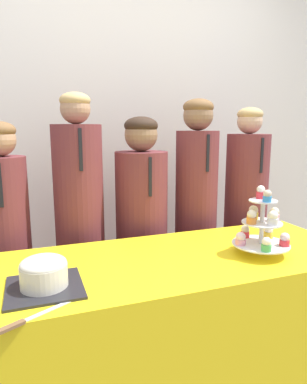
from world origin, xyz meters
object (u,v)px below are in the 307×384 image
(round_cake, at_px, (44,273))
(student_4, at_px, (245,224))
(student_1, at_px, (80,236))
(student_2, at_px, (142,240))
(cupcake_stand, at_px, (262,226))
(cake_knife, at_px, (27,320))
(student_3, at_px, (196,223))
(student_0, at_px, (8,255))

(round_cake, bearing_deg, student_4, 27.58)
(student_1, relative_size, student_2, 1.09)
(cupcake_stand, relative_size, student_4, 0.21)
(cake_knife, height_order, cupcake_stand, cupcake_stand)
(student_2, distance_m, student_3, 0.38)
(student_4, bearing_deg, cupcake_stand, -119.86)
(cake_knife, height_order, student_3, student_3)
(student_3, bearing_deg, student_0, -180.00)
(cake_knife, xyz_separation_m, student_4, (1.41, 0.90, -0.07))
(cake_knife, distance_m, student_3, 1.37)
(round_cake, relative_size, cake_knife, 1.09)
(student_0, xyz_separation_m, student_3, (1.13, 0.00, 0.07))
(round_cake, height_order, student_0, student_0)
(round_cake, xyz_separation_m, student_2, (0.60, 0.70, -0.16))
(cupcake_stand, height_order, student_2, student_2)
(student_2, relative_size, student_4, 0.96)
(student_1, height_order, student_3, student_1)
(cake_knife, bearing_deg, round_cake, 45.03)
(student_1, height_order, student_2, student_1)
(cake_knife, height_order, student_2, student_2)
(student_1, bearing_deg, round_cake, -107.89)
(student_1, distance_m, student_4, 1.12)
(cake_knife, bearing_deg, student_2, 25.71)
(student_1, xyz_separation_m, student_3, (0.74, -0.00, 0.01))
(round_cake, xyz_separation_m, cake_knife, (-0.06, -0.20, -0.06))
(student_0, bearing_deg, round_cake, -76.85)
(student_0, height_order, student_2, student_2)
(student_1, bearing_deg, cake_knife, -107.67)
(cake_knife, relative_size, student_0, 0.18)
(student_1, bearing_deg, cupcake_stand, -43.02)
(student_0, bearing_deg, student_2, 0.00)
(student_2, height_order, student_3, student_3)
(cake_knife, relative_size, student_1, 0.16)
(cupcake_stand, relative_size, student_0, 0.23)
(student_2, bearing_deg, student_0, -180.00)
(cake_knife, distance_m, student_2, 1.12)
(round_cake, height_order, student_2, student_2)
(student_1, distance_m, student_3, 0.74)
(cake_knife, relative_size, student_3, 0.16)
(student_3, bearing_deg, student_2, 180.00)
(cupcake_stand, height_order, student_0, student_0)
(student_0, relative_size, student_2, 0.98)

